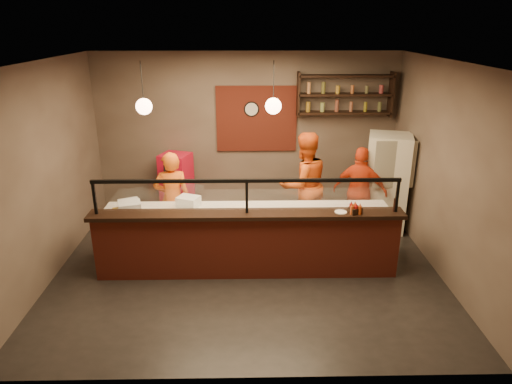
{
  "coord_description": "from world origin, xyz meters",
  "views": [
    {
      "loc": [
        0.01,
        -6.53,
        3.72
      ],
      "look_at": [
        0.15,
        0.3,
        1.16
      ],
      "focal_mm": 32.0,
      "sensor_mm": 36.0,
      "label": 1
    }
  ],
  "objects_px": {
    "wall_clock": "(251,109)",
    "pepper_mill": "(395,205)",
    "cook_mid": "(304,185)",
    "condiment_caddy": "(355,210)",
    "pizza_dough": "(237,210)",
    "red_cooler": "(177,185)",
    "fridge": "(386,182)",
    "cook_left": "(172,199)",
    "cook_right": "(360,192)"
  },
  "relations": [
    {
      "from": "cook_left",
      "to": "pizza_dough",
      "type": "xyz_separation_m",
      "value": [
        1.13,
        -0.67,
        0.06
      ]
    },
    {
      "from": "cook_mid",
      "to": "fridge",
      "type": "relative_size",
      "value": 1.06
    },
    {
      "from": "wall_clock",
      "to": "cook_right",
      "type": "distance_m",
      "value": 2.66
    },
    {
      "from": "pizza_dough",
      "to": "pepper_mill",
      "type": "relative_size",
      "value": 2.3
    },
    {
      "from": "cook_left",
      "to": "red_cooler",
      "type": "distance_m",
      "value": 1.35
    },
    {
      "from": "cook_mid",
      "to": "condiment_caddy",
      "type": "height_order",
      "value": "cook_mid"
    },
    {
      "from": "cook_left",
      "to": "fridge",
      "type": "relative_size",
      "value": 0.93
    },
    {
      "from": "pizza_dough",
      "to": "cook_left",
      "type": "bearing_deg",
      "value": 149.39
    },
    {
      "from": "wall_clock",
      "to": "pepper_mill",
      "type": "relative_size",
      "value": 1.46
    },
    {
      "from": "cook_mid",
      "to": "red_cooler",
      "type": "height_order",
      "value": "cook_mid"
    },
    {
      "from": "cook_left",
      "to": "red_cooler",
      "type": "height_order",
      "value": "cook_left"
    },
    {
      "from": "cook_mid",
      "to": "pepper_mill",
      "type": "relative_size",
      "value": 9.4
    },
    {
      "from": "red_cooler",
      "to": "pepper_mill",
      "type": "relative_size",
      "value": 6.21
    },
    {
      "from": "pizza_dough",
      "to": "condiment_caddy",
      "type": "bearing_deg",
      "value": -16.18
    },
    {
      "from": "red_cooler",
      "to": "pizza_dough",
      "type": "height_order",
      "value": "red_cooler"
    },
    {
      "from": "wall_clock",
      "to": "cook_right",
      "type": "relative_size",
      "value": 0.18
    },
    {
      "from": "wall_clock",
      "to": "cook_mid",
      "type": "xyz_separation_m",
      "value": [
        0.92,
        -1.3,
        -1.13
      ]
    },
    {
      "from": "wall_clock",
      "to": "cook_left",
      "type": "relative_size",
      "value": 0.18
    },
    {
      "from": "cook_mid",
      "to": "cook_right",
      "type": "height_order",
      "value": "cook_mid"
    },
    {
      "from": "pizza_dough",
      "to": "condiment_caddy",
      "type": "xyz_separation_m",
      "value": [
        1.75,
        -0.51,
        0.2
      ]
    },
    {
      "from": "cook_left",
      "to": "cook_mid",
      "type": "xyz_separation_m",
      "value": [
        2.31,
        0.34,
        0.12
      ]
    },
    {
      "from": "cook_mid",
      "to": "pepper_mill",
      "type": "distance_m",
      "value": 1.88
    },
    {
      "from": "wall_clock",
      "to": "fridge",
      "type": "relative_size",
      "value": 0.17
    },
    {
      "from": "pizza_dough",
      "to": "pepper_mill",
      "type": "height_order",
      "value": "pepper_mill"
    },
    {
      "from": "cook_right",
      "to": "pepper_mill",
      "type": "bearing_deg",
      "value": 118.06
    },
    {
      "from": "fridge",
      "to": "pizza_dough",
      "type": "xyz_separation_m",
      "value": [
        -2.75,
        -1.28,
        -0.0
      ]
    },
    {
      "from": "fridge",
      "to": "pepper_mill",
      "type": "bearing_deg",
      "value": -87.29
    },
    {
      "from": "pepper_mill",
      "to": "cook_left",
      "type": "bearing_deg",
      "value": 162.25
    },
    {
      "from": "fridge",
      "to": "pepper_mill",
      "type": "height_order",
      "value": "fridge"
    },
    {
      "from": "fridge",
      "to": "pepper_mill",
      "type": "xyz_separation_m",
      "value": [
        -0.4,
        -1.73,
        0.25
      ]
    },
    {
      "from": "cook_right",
      "to": "cook_mid",
      "type": "bearing_deg",
      "value": 23.08
    },
    {
      "from": "pizza_dough",
      "to": "condiment_caddy",
      "type": "height_order",
      "value": "condiment_caddy"
    },
    {
      "from": "cook_left",
      "to": "red_cooler",
      "type": "xyz_separation_m",
      "value": [
        -0.13,
        1.33,
        -0.21
      ]
    },
    {
      "from": "cook_mid",
      "to": "cook_right",
      "type": "bearing_deg",
      "value": 159.0
    },
    {
      "from": "cook_left",
      "to": "red_cooler",
      "type": "bearing_deg",
      "value": -93.26
    },
    {
      "from": "red_cooler",
      "to": "condiment_caddy",
      "type": "height_order",
      "value": "red_cooler"
    },
    {
      "from": "cook_right",
      "to": "pizza_dough",
      "type": "xyz_separation_m",
      "value": [
        -2.2,
        -1.02,
        0.08
      ]
    },
    {
      "from": "wall_clock",
      "to": "fridge",
      "type": "xyz_separation_m",
      "value": [
        2.5,
        -1.03,
        -1.19
      ]
    },
    {
      "from": "pizza_dough",
      "to": "condiment_caddy",
      "type": "relative_size",
      "value": 2.78
    },
    {
      "from": "condiment_caddy",
      "to": "cook_left",
      "type": "bearing_deg",
      "value": 157.78
    },
    {
      "from": "cook_right",
      "to": "fridge",
      "type": "relative_size",
      "value": 0.91
    },
    {
      "from": "cook_left",
      "to": "wall_clock",
      "type": "bearing_deg",
      "value": -138.91
    },
    {
      "from": "cook_mid",
      "to": "pizza_dough",
      "type": "height_order",
      "value": "cook_mid"
    },
    {
      "from": "red_cooler",
      "to": "pizza_dough",
      "type": "bearing_deg",
      "value": -37.92
    },
    {
      "from": "wall_clock",
      "to": "condiment_caddy",
      "type": "xyz_separation_m",
      "value": [
        1.5,
        -2.82,
        -0.99
      ]
    },
    {
      "from": "red_cooler",
      "to": "condiment_caddy",
      "type": "bearing_deg",
      "value": -19.92
    },
    {
      "from": "pizza_dough",
      "to": "wall_clock",
      "type": "bearing_deg",
      "value": 83.74
    },
    {
      "from": "cook_left",
      "to": "cook_right",
      "type": "xyz_separation_m",
      "value": [
        3.34,
        0.35,
        -0.02
      ]
    },
    {
      "from": "red_cooler",
      "to": "cook_mid",
      "type": "bearing_deg",
      "value": -2.29
    },
    {
      "from": "cook_left",
      "to": "pizza_dough",
      "type": "distance_m",
      "value": 1.32
    }
  ]
}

